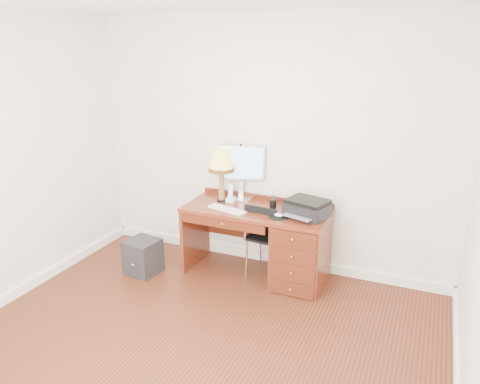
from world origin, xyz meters
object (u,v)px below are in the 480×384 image
at_px(desk, 285,243).
at_px(printer, 307,208).
at_px(leg_lamp, 221,164).
at_px(phone, 231,196).
at_px(equipment_box, 143,257).
at_px(monitor, 242,166).
at_px(chair, 266,233).

bearing_deg(desk, printer, -3.15).
relative_size(leg_lamp, phone, 2.87).
height_order(phone, equipment_box, phone).
bearing_deg(leg_lamp, printer, -5.46).
relative_size(desk, phone, 7.61).
distance_m(printer, phone, 0.89).
xyz_separation_m(monitor, chair, (0.38, -0.24, -0.63)).
bearing_deg(leg_lamp, desk, -6.13).
bearing_deg(desk, phone, 171.27).
relative_size(monitor, printer, 1.27).
relative_size(monitor, leg_lamp, 1.05).
bearing_deg(printer, phone, -171.09).
distance_m(desk, printer, 0.48).
bearing_deg(desk, leg_lamp, 173.87).
relative_size(phone, chair, 0.24).
bearing_deg(leg_lamp, equipment_box, -142.28).
bearing_deg(equipment_box, chair, 27.54).
bearing_deg(monitor, phone, -135.60).
height_order(desk, equipment_box, desk).
bearing_deg(equipment_box, desk, 24.95).
relative_size(monitor, equipment_box, 1.57).
bearing_deg(leg_lamp, chair, -8.90).
distance_m(phone, chair, 0.55).
xyz_separation_m(desk, phone, (-0.66, 0.10, 0.40)).
bearing_deg(printer, chair, -164.82).
relative_size(printer, equipment_box, 1.24).
bearing_deg(phone, monitor, 56.86).
xyz_separation_m(monitor, equipment_box, (-0.87, -0.69, -0.93)).
relative_size(desk, monitor, 2.53).
distance_m(chair, equipment_box, 1.36).
bearing_deg(printer, monitor, 179.49).
xyz_separation_m(leg_lamp, chair, (0.55, -0.09, -0.67)).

